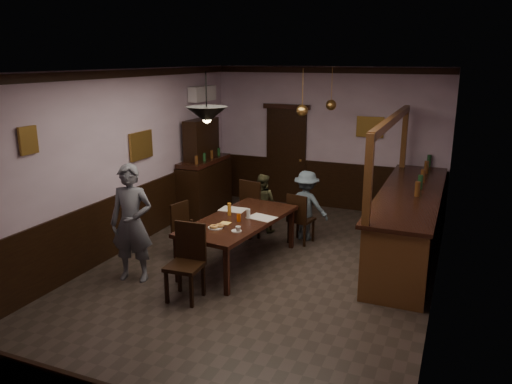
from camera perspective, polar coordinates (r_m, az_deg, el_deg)
The scene contains 31 objects.
room at distance 7.05m, azimuth -0.24°, elevation 1.39°, with size 5.01×8.01×3.01m.
dining_table at distance 7.79m, azimuth -1.93°, elevation -3.51°, with size 1.26×2.30×0.75m.
chair_far_left at distance 9.08m, azimuth -0.23°, elevation -1.50°, with size 0.55×0.55×1.05m.
chair_far_right at distance 8.72m, azimuth 4.97°, elevation -2.82°, with size 0.46×0.46×0.90m.
chair_near at distance 6.83m, azimuth -7.86°, elevation -7.47°, with size 0.48×0.48×1.04m.
chair_side at distance 8.20m, azimuth -8.15°, elevation -4.07°, with size 0.47×0.47×0.91m.
person_standing at distance 7.41m, azimuth -14.03°, elevation -3.49°, with size 0.63×0.41×1.73m, color slate.
person_seated_left at distance 9.32m, azimuth 0.70°, elevation -1.21°, with size 0.53×0.42×1.10m, color #48472B.
person_seated_right at distance 8.92m, azimuth 5.77°, elevation -1.54°, with size 0.81×0.46×1.25m, color #4D5F6E.
newspaper_left at distance 8.22m, azimuth -2.66°, elevation -2.00°, with size 0.42×0.30×0.01m, color silver.
newspaper_right at distance 7.80m, azimuth 0.68°, elevation -2.93°, with size 0.42×0.30×0.01m, color silver.
napkin at distance 7.56m, azimuth -3.55°, elevation -3.57°, with size 0.15×0.15×0.00m, color #FCCB5C.
saucer at distance 7.21m, azimuth -2.23°, elevation -4.46°, with size 0.15×0.15×0.01m, color white.
coffee_cup at distance 7.16m, azimuth -2.06°, elevation -4.24°, with size 0.08×0.08×0.07m, color white.
pastry_plate at distance 7.37m, azimuth -4.66°, elevation -4.07°, with size 0.22×0.22×0.01m, color white.
pastry_ring_a at distance 7.33m, azimuth -4.85°, elevation -3.95°, with size 0.13×0.13×0.04m, color #C68C47.
pastry_ring_b at distance 7.37m, azimuth -4.14°, elevation -3.83°, with size 0.13×0.13×0.04m, color #C68C47.
soda_can at distance 7.62m, azimuth -1.99°, elevation -2.94°, with size 0.07×0.07×0.12m, color orange.
beer_glass at distance 7.91m, azimuth -3.06°, elevation -1.98°, with size 0.06×0.06×0.20m, color #BF721E.
water_glass at distance 7.76m, azimuth -0.88°, elevation -2.49°, with size 0.06×0.06×0.15m, color silver.
pepper_mill at distance 7.35m, azimuth -7.37°, elevation -3.68°, with size 0.04×0.04×0.14m, color black.
sideboard at distance 10.41m, azimuth -5.95°, elevation 1.81°, with size 0.53×1.49×1.97m.
bar_counter at distance 8.56m, azimuth 17.09°, elevation -3.19°, with size 0.95×4.07×2.29m.
door_back at distance 11.07m, azimuth 3.45°, elevation 4.05°, with size 0.90×0.06×2.10m, color black.
ac_unit at distance 10.53m, azimuth -6.15°, elevation 11.12°, with size 0.20×0.85×0.30m.
picture_left_small at distance 7.04m, azimuth -24.59°, elevation 5.39°, with size 0.04×0.28×0.36m.
picture_left_large at distance 8.89m, azimuth -12.99°, elevation 5.21°, with size 0.04×0.62×0.48m.
picture_back at distance 10.51m, azimuth 12.91°, elevation 7.25°, with size 0.55×0.04×0.42m.
pendant_iron at distance 6.75m, azimuth -5.65°, elevation 8.76°, with size 0.56×0.56×0.68m.
pendant_brass_mid at distance 8.62m, azimuth 5.30°, elevation 9.24°, with size 0.20×0.20×0.81m.
pendant_brass_far at distance 9.69m, azimuth 8.57°, elevation 9.79°, with size 0.20×0.20×0.81m.
Camera 1 is at (2.67, -6.31, 3.18)m, focal length 35.00 mm.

